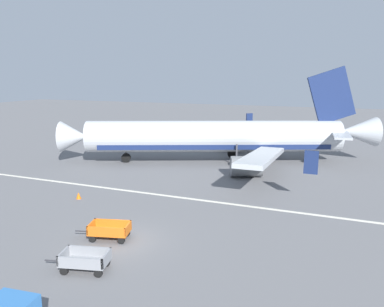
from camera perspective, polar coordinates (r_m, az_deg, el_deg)
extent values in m
plane|color=slate|center=(24.40, -10.84, -13.14)|extent=(220.00, 220.00, 0.00)
cube|color=silver|center=(31.98, -1.94, -6.76)|extent=(120.00, 0.36, 0.01)
cylinder|color=#B2B7BC|center=(44.22, 3.33, 2.67)|extent=(29.14, 14.87, 3.70)
cube|color=navy|center=(44.40, 3.31, 1.37)|extent=(26.30, 13.55, 0.56)
cone|color=#B2B7BC|center=(46.06, -17.62, 2.50)|extent=(4.34, 4.57, 3.63)
cone|color=#B2B7BC|center=(48.51, 24.01, 3.07)|extent=(5.50, 4.97, 3.52)
cube|color=#B2B7BC|center=(36.77, 10.69, -0.48)|extent=(2.70, 13.02, 1.35)
cube|color=navy|center=(31.12, 17.86, -1.31)|extent=(1.10, 0.21, 1.90)
cylinder|color=slate|center=(38.35, 8.35, -1.96)|extent=(3.76, 3.16, 2.10)
cube|color=#B2B7BC|center=(52.97, 7.13, 3.40)|extent=(10.96, 11.10, 1.35)
cube|color=navy|center=(59.62, 8.81, 5.22)|extent=(0.93, 0.91, 1.90)
cylinder|color=slate|center=(51.51, 5.98, 1.66)|extent=(3.76, 3.16, 2.10)
cube|color=navy|center=(46.80, 20.69, 8.29)|extent=(5.66, 2.61, 6.88)
cube|color=#B2B7BC|center=(44.33, 22.03, 2.62)|extent=(2.20, 5.32, 0.24)
cube|color=#B2B7BC|center=(50.23, 19.24, 3.82)|extent=(4.74, 5.13, 0.24)
cylinder|color=#4C4C51|center=(44.98, -10.16, 0.61)|extent=(0.20, 0.20, 2.04)
cylinder|color=black|center=(45.19, -10.11, -0.66)|extent=(1.19, 0.84, 1.10)
cylinder|color=#4C4C51|center=(42.62, 6.87, 0.09)|extent=(0.20, 0.20, 2.04)
cylinder|color=black|center=(42.84, 6.84, -1.25)|extent=(1.19, 0.84, 1.10)
cylinder|color=#4C4C51|center=(46.90, 6.16, 1.19)|extent=(0.20, 0.20, 2.04)
cylinder|color=black|center=(47.10, 6.13, -0.03)|extent=(1.19, 0.84, 1.10)
cube|color=gray|center=(21.37, -16.11, -15.77)|extent=(2.77, 1.97, 0.08)
cube|color=gray|center=(20.70, -16.90, -15.79)|extent=(2.45, 0.71, 0.55)
cube|color=gray|center=(21.76, -15.47, -14.28)|extent=(2.45, 0.71, 0.55)
cube|color=gray|center=(21.71, -19.17, -14.59)|extent=(0.44, 1.38, 0.55)
cube|color=gray|center=(20.80, -13.02, -15.43)|extent=(0.44, 1.38, 0.55)
cylinder|color=#2D2D33|center=(22.13, -20.54, -15.20)|extent=(0.99, 0.32, 0.08)
cylinder|color=black|center=(21.42, -19.09, -16.70)|extent=(0.47, 0.26, 0.44)
cylinder|color=black|center=(22.30, -17.78, -15.40)|extent=(0.47, 0.26, 0.44)
cylinder|color=black|center=(20.70, -14.22, -17.44)|extent=(0.47, 0.26, 0.44)
cylinder|color=black|center=(21.62, -13.09, -16.04)|extent=(0.47, 0.26, 0.44)
cube|color=orange|center=(24.65, -12.55, -11.72)|extent=(2.77, 1.98, 0.08)
cube|color=orange|center=(23.97, -13.11, -11.63)|extent=(2.45, 0.72, 0.55)
cube|color=orange|center=(25.09, -12.08, -10.49)|extent=(2.45, 0.72, 0.55)
cube|color=orange|center=(24.94, -15.23, -10.79)|extent=(0.45, 1.38, 0.55)
cube|color=orange|center=(24.16, -9.85, -11.29)|extent=(0.45, 1.38, 0.55)
cylinder|color=#2D2D33|center=(25.30, -16.47, -11.40)|extent=(0.99, 0.33, 0.08)
cylinder|color=black|center=(24.60, -15.08, -12.57)|extent=(0.47, 0.26, 0.44)
cylinder|color=black|center=(25.54, -14.12, -11.57)|extent=(0.47, 0.26, 0.44)
cylinder|color=black|center=(23.98, -10.81, -13.01)|extent=(0.47, 0.26, 0.44)
cylinder|color=black|center=(24.95, -10.01, -11.96)|extent=(0.47, 0.26, 0.44)
cone|color=orange|center=(33.01, -17.06, -6.20)|extent=(0.42, 0.42, 0.56)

